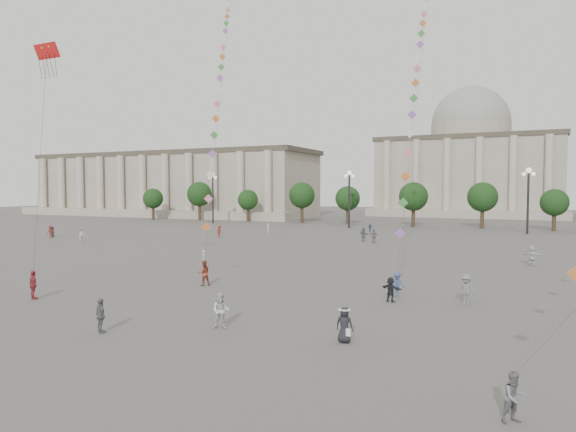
% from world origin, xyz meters
% --- Properties ---
extents(ground, '(360.00, 360.00, 0.00)m').
position_xyz_m(ground, '(0.00, 0.00, 0.00)').
color(ground, '#52504E').
rests_on(ground, ground).
extents(hall_west, '(84.00, 26.22, 17.20)m').
position_xyz_m(hall_west, '(-75.00, 93.89, 8.43)').
color(hall_west, gray).
rests_on(hall_west, ground).
extents(hall_central, '(48.30, 34.30, 35.50)m').
position_xyz_m(hall_central, '(0.00, 129.22, 14.23)').
color(hall_central, gray).
rests_on(hall_central, ground).
extents(tree_row, '(137.12, 5.12, 8.00)m').
position_xyz_m(tree_row, '(0.00, 78.00, 5.39)').
color(tree_row, '#382B1C').
rests_on(tree_row, ground).
extents(lamp_post_far_west, '(2.00, 0.90, 10.65)m').
position_xyz_m(lamp_post_far_west, '(-45.00, 70.00, 7.35)').
color(lamp_post_far_west, '#262628').
rests_on(lamp_post_far_west, ground).
extents(lamp_post_mid_west, '(2.00, 0.90, 10.65)m').
position_xyz_m(lamp_post_mid_west, '(-15.00, 70.00, 7.35)').
color(lamp_post_mid_west, '#262628').
rests_on(lamp_post_mid_west, ground).
extents(lamp_post_mid_east, '(2.00, 0.90, 10.65)m').
position_xyz_m(lamp_post_mid_east, '(15.00, 70.00, 7.35)').
color(lamp_post_mid_east, '#262628').
rests_on(lamp_post_mid_east, ground).
extents(person_crowd_0, '(0.93, 0.85, 1.53)m').
position_xyz_m(person_crowd_0, '(-8.92, 62.80, 0.77)').
color(person_crowd_0, '#355079').
rests_on(person_crowd_0, ground).
extents(person_crowd_1, '(1.10, 1.15, 1.87)m').
position_xyz_m(person_crowd_1, '(-40.70, 31.06, 0.93)').
color(person_crowd_1, silver).
rests_on(person_crowd_1, ground).
extents(person_crowd_2, '(1.12, 1.40, 1.89)m').
position_xyz_m(person_crowd_2, '(-47.99, 32.06, 0.94)').
color(person_crowd_2, maroon).
rests_on(person_crowd_2, ground).
extents(person_crowd_3, '(1.55, 0.94, 1.59)m').
position_xyz_m(person_crowd_3, '(7.30, 11.47, 0.80)').
color(person_crowd_3, '#242328').
rests_on(person_crowd_3, ground).
extents(person_crowd_4, '(1.48, 1.20, 1.58)m').
position_xyz_m(person_crowd_4, '(-3.09, 61.54, 0.79)').
color(person_crowd_4, '#B6B6B2').
rests_on(person_crowd_4, ground).
extents(person_crowd_6, '(1.33, 0.87, 1.94)m').
position_xyz_m(person_crowd_6, '(11.77, 12.55, 0.97)').
color(person_crowd_6, slate).
rests_on(person_crowd_6, ground).
extents(person_crowd_7, '(1.89, 1.14, 1.94)m').
position_xyz_m(person_crowd_7, '(15.54, 32.35, 0.97)').
color(person_crowd_7, silver).
rests_on(person_crowd_7, ground).
extents(person_crowd_10, '(0.57, 0.68, 1.59)m').
position_xyz_m(person_crowd_10, '(-23.40, 53.62, 0.79)').
color(person_crowd_10, white).
rests_on(person_crowd_10, ground).
extents(person_crowd_12, '(1.76, 1.54, 1.92)m').
position_xyz_m(person_crowd_12, '(-5.43, 47.56, 0.96)').
color(person_crowd_12, slate).
rests_on(person_crowd_12, ground).
extents(person_crowd_13, '(0.63, 0.71, 1.62)m').
position_xyz_m(person_crowd_13, '(-11.75, 18.39, 0.81)').
color(person_crowd_13, beige).
rests_on(person_crowd_13, ground).
extents(person_crowd_16, '(1.17, 0.78, 1.84)m').
position_xyz_m(person_crowd_16, '(-3.48, 45.73, 0.92)').
color(person_crowd_16, slate).
rests_on(person_crowd_16, ground).
extents(person_crowd_17, '(0.83, 1.30, 1.90)m').
position_xyz_m(person_crowd_17, '(-26.16, 43.31, 0.95)').
color(person_crowd_17, '#983629').
rests_on(person_crowd_17, ground).
extents(person_crowd_20, '(0.90, 0.77, 1.55)m').
position_xyz_m(person_crowd_20, '(-49.73, 33.82, 0.78)').
color(person_crowd_20, black).
rests_on(person_crowd_20, ground).
extents(person_crowd_21, '(1.10, 0.97, 1.87)m').
position_xyz_m(person_crowd_21, '(0.92, 1.50, 0.94)').
color(person_crowd_21, silver).
rests_on(person_crowd_21, ground).
extents(tourist_0, '(1.20, 0.82, 1.89)m').
position_xyz_m(tourist_0, '(-14.03, 2.28, 0.95)').
color(tourist_0, maroon).
rests_on(tourist_0, ground).
extents(tourist_3, '(1.11, 0.81, 1.75)m').
position_xyz_m(tourist_3, '(-4.08, -1.75, 0.87)').
color(tourist_3, '#5E5F63').
rests_on(tourist_3, ground).
extents(kite_flyer_0, '(1.14, 1.15, 1.88)m').
position_xyz_m(kite_flyer_0, '(-6.69, 11.02, 0.94)').
color(kite_flyer_0, brown).
rests_on(kite_flyer_0, ground).
extents(kite_flyer_1, '(1.15, 0.80, 1.62)m').
position_xyz_m(kite_flyer_1, '(7.25, 13.40, 0.81)').
color(kite_flyer_1, '#374B7C').
rests_on(kite_flyer_1, ground).
extents(kite_flyer_2, '(0.98, 0.95, 1.60)m').
position_xyz_m(kite_flyer_2, '(14.91, -3.71, 0.80)').
color(kite_flyer_2, slate).
rests_on(kite_flyer_2, ground).
extents(hat_person, '(0.85, 0.60, 1.69)m').
position_xyz_m(hat_person, '(7.47, 1.93, 0.88)').
color(hat_person, black).
rests_on(hat_person, ground).
extents(dragon_kite, '(2.41, 2.10, 16.41)m').
position_xyz_m(dragon_kite, '(-16.60, 5.92, 16.37)').
color(dragon_kite, red).
rests_on(dragon_kite, ground).
extents(kite_train_west, '(21.75, 38.76, 60.31)m').
position_xyz_m(kite_train_west, '(-18.10, 31.95, 23.33)').
color(kite_train_west, '#3F3F3F').
rests_on(kite_train_west, ground).
extents(kite_train_mid, '(6.21, 44.98, 64.42)m').
position_xyz_m(kite_train_mid, '(4.33, 37.36, 26.08)').
color(kite_train_mid, '#3F3F3F').
rests_on(kite_train_mid, ground).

